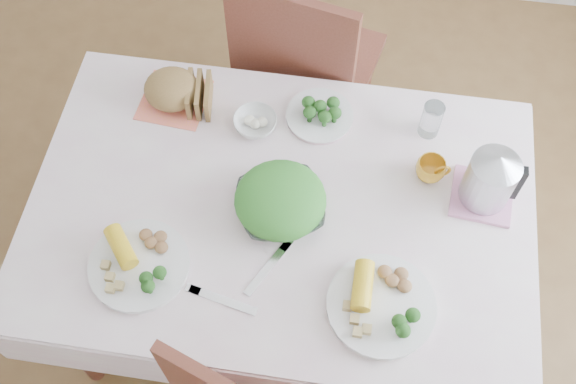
# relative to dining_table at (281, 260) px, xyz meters

# --- Properties ---
(floor) EXTENTS (3.60, 3.60, 0.00)m
(floor) POSITION_rel_dining_table_xyz_m (0.00, 0.00, -0.38)
(floor) COLOR brown
(floor) RESTS_ON ground
(dining_table) EXTENTS (1.40, 0.90, 0.75)m
(dining_table) POSITION_rel_dining_table_xyz_m (0.00, 0.00, 0.00)
(dining_table) COLOR brown
(dining_table) RESTS_ON floor
(tablecloth) EXTENTS (1.50, 1.00, 0.01)m
(tablecloth) POSITION_rel_dining_table_xyz_m (0.00, 0.00, 0.38)
(tablecloth) COLOR silver
(tablecloth) RESTS_ON dining_table
(chair_far) EXTENTS (0.56, 0.56, 1.05)m
(chair_far) POSITION_rel_dining_table_xyz_m (-0.01, 0.77, 0.09)
(chair_far) COLOR brown
(chair_far) RESTS_ON floor
(salad_bowl) EXTENTS (0.32, 0.32, 0.06)m
(salad_bowl) POSITION_rel_dining_table_xyz_m (0.00, -0.01, 0.42)
(salad_bowl) COLOR white
(salad_bowl) RESTS_ON tablecloth
(dinner_plate_left) EXTENTS (0.36, 0.36, 0.02)m
(dinner_plate_left) POSITION_rel_dining_table_xyz_m (-0.36, -0.25, 0.40)
(dinner_plate_left) COLOR white
(dinner_plate_left) RESTS_ON tablecloth
(dinner_plate_right) EXTENTS (0.39, 0.39, 0.03)m
(dinner_plate_right) POSITION_rel_dining_table_xyz_m (0.32, -0.27, 0.40)
(dinner_plate_right) COLOR white
(dinner_plate_right) RESTS_ON tablecloth
(broccoli_plate) EXTENTS (0.27, 0.27, 0.02)m
(broccoli_plate) POSITION_rel_dining_table_xyz_m (0.07, 0.34, 0.40)
(broccoli_plate) COLOR beige
(broccoli_plate) RESTS_ON tablecloth
(napkin) EXTENTS (0.23, 0.23, 0.00)m
(napkin) POSITION_rel_dining_table_xyz_m (-0.40, 0.34, 0.39)
(napkin) COLOR #FB795C
(napkin) RESTS_ON tablecloth
(bread_loaf) EXTENTS (0.22, 0.22, 0.11)m
(bread_loaf) POSITION_rel_dining_table_xyz_m (-0.40, 0.34, 0.45)
(bread_loaf) COLOR brown
(bread_loaf) RESTS_ON napkin
(fruit_bowl) EXTENTS (0.14, 0.14, 0.04)m
(fruit_bowl) POSITION_rel_dining_table_xyz_m (-0.12, 0.27, 0.41)
(fruit_bowl) COLOR white
(fruit_bowl) RESTS_ON tablecloth
(yellow_mug) EXTENTS (0.11, 0.11, 0.07)m
(yellow_mug) POSITION_rel_dining_table_xyz_m (0.43, 0.17, 0.42)
(yellow_mug) COLOR gold
(yellow_mug) RESTS_ON tablecloth
(glass_tumbler) EXTENTS (0.07, 0.07, 0.12)m
(glass_tumbler) POSITION_rel_dining_table_xyz_m (0.42, 0.34, 0.45)
(glass_tumbler) COLOR white
(glass_tumbler) RESTS_ON tablecloth
(pink_tray) EXTENTS (0.19, 0.19, 0.01)m
(pink_tray) POSITION_rel_dining_table_xyz_m (0.59, 0.12, 0.40)
(pink_tray) COLOR pink
(pink_tray) RESTS_ON tablecloth
(electric_kettle) EXTENTS (0.19, 0.19, 0.20)m
(electric_kettle) POSITION_rel_dining_table_xyz_m (0.59, 0.12, 0.51)
(electric_kettle) COLOR #B2B5BA
(electric_kettle) RESTS_ON pink_tray
(fork_right) EXTENTS (0.11, 0.19, 0.00)m
(fork_right) POSITION_rel_dining_table_xyz_m (-0.00, -0.20, 0.39)
(fork_right) COLOR silver
(fork_right) RESTS_ON tablecloth
(knife) EXTENTS (0.20, 0.06, 0.00)m
(knife) POSITION_rel_dining_table_xyz_m (-0.11, -0.31, 0.39)
(knife) COLOR silver
(knife) RESTS_ON tablecloth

